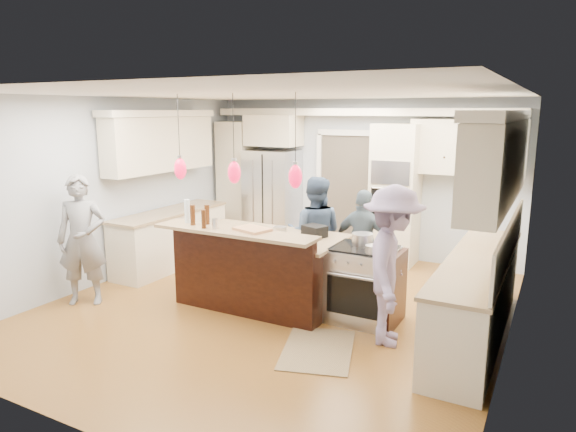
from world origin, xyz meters
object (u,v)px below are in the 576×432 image
Objects in this scene: refrigerator at (272,199)px; island_range at (365,285)px; kitchen_island at (261,268)px; person_far_left at (315,234)px; person_bar_end at (82,240)px.

island_range is at bearing -42.59° from refrigerator.
person_far_left is at bearing 62.67° from kitchen_island.
person_far_left is at bearing 145.09° from island_range.
person_far_left is (2.45, 1.87, -0.04)m from person_bar_end.
refrigerator is 1.11× the size of person_far_left.
island_range is 1.28m from person_far_left.
kitchen_island is 1.23× the size of person_bar_end.
person_far_left is (0.40, 0.78, 0.33)m from kitchen_island.
refrigerator reaches higher than person_far_left.
refrigerator is at bearing 45.24° from person_bar_end.
person_far_left is at bearing -46.40° from refrigerator.
person_bar_end is at bearing -161.32° from island_range.
person_far_left is (-1.01, 0.70, 0.36)m from island_range.
kitchen_island is at bearing 46.42° from person_far_left.
island_range is (2.71, -2.49, -0.44)m from refrigerator.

